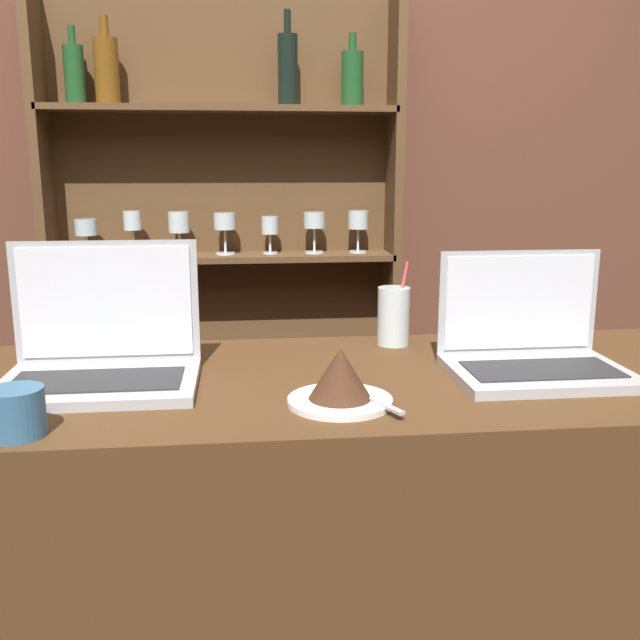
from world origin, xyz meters
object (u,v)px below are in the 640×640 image
(laptop_near, at_px, (101,353))
(water_glass, at_px, (394,316))
(coffee_cup, at_px, (17,412))
(laptop_far, at_px, (532,348))
(cake_plate, at_px, (340,380))

(laptop_near, bearing_deg, water_glass, 19.89)
(laptop_near, height_order, coffee_cup, laptop_near)
(laptop_far, distance_m, coffee_cup, 0.89)
(laptop_far, bearing_deg, coffee_cup, -165.17)
(laptop_far, relative_size, coffee_cup, 4.00)
(cake_plate, relative_size, coffee_cup, 2.24)
(laptop_near, bearing_deg, laptop_far, -1.72)
(laptop_near, bearing_deg, coffee_cup, -106.22)
(laptop_far, relative_size, water_glass, 1.76)
(laptop_near, distance_m, cake_plate, 0.44)
(laptop_far, relative_size, cake_plate, 1.78)
(laptop_far, bearing_deg, water_glass, 132.75)
(water_glass, xyz_separation_m, coffee_cup, (-0.65, -0.46, -0.03))
(laptop_near, relative_size, laptop_far, 1.06)
(laptop_near, xyz_separation_m, cake_plate, (0.41, -0.16, -0.01))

